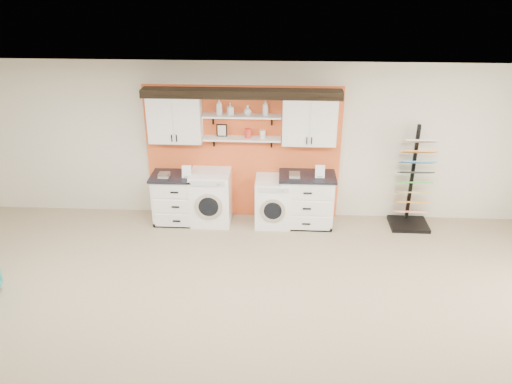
# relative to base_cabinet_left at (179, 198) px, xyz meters

# --- Properties ---
(floor) EXTENTS (10.00, 10.00, 0.00)m
(floor) POSITION_rel_base_cabinet_left_xyz_m (1.13, -3.64, -0.45)
(floor) COLOR gray
(floor) RESTS_ON ground
(ceiling) EXTENTS (10.00, 10.00, 0.00)m
(ceiling) POSITION_rel_base_cabinet_left_xyz_m (1.13, -3.64, 2.35)
(ceiling) COLOR white
(ceiling) RESTS_ON wall_back
(wall_back) EXTENTS (10.00, 0.00, 10.00)m
(wall_back) POSITION_rel_base_cabinet_left_xyz_m (1.13, 0.36, 0.95)
(wall_back) COLOR beige
(wall_back) RESTS_ON floor
(accent_panel) EXTENTS (3.40, 0.07, 2.40)m
(accent_panel) POSITION_rel_base_cabinet_left_xyz_m (1.13, 0.32, 0.75)
(accent_panel) COLOR #DB5625
(accent_panel) RESTS_ON wall_back
(upper_cabinet_left) EXTENTS (0.90, 0.35, 0.84)m
(upper_cabinet_left) POSITION_rel_base_cabinet_left_xyz_m (-0.00, 0.15, 1.43)
(upper_cabinet_left) COLOR white
(upper_cabinet_left) RESTS_ON wall_back
(upper_cabinet_right) EXTENTS (0.90, 0.35, 0.84)m
(upper_cabinet_right) POSITION_rel_base_cabinet_left_xyz_m (2.26, 0.15, 1.43)
(upper_cabinet_right) COLOR white
(upper_cabinet_right) RESTS_ON wall_back
(shelf_lower) EXTENTS (1.32, 0.28, 0.03)m
(shelf_lower) POSITION_rel_base_cabinet_left_xyz_m (1.13, 0.16, 1.08)
(shelf_lower) COLOR white
(shelf_lower) RESTS_ON wall_back
(shelf_upper) EXTENTS (1.32, 0.28, 0.03)m
(shelf_upper) POSITION_rel_base_cabinet_left_xyz_m (1.13, 0.16, 1.48)
(shelf_upper) COLOR white
(shelf_upper) RESTS_ON wall_back
(crown_molding) EXTENTS (3.30, 0.41, 0.13)m
(crown_molding) POSITION_rel_base_cabinet_left_xyz_m (1.13, 0.17, 1.88)
(crown_molding) COLOR black
(crown_molding) RESTS_ON wall_back
(picture_frame) EXTENTS (0.18, 0.02, 0.22)m
(picture_frame) POSITION_rel_base_cabinet_left_xyz_m (0.78, 0.21, 1.21)
(picture_frame) COLOR black
(picture_frame) RESTS_ON shelf_lower
(canister_red) EXTENTS (0.11, 0.11, 0.16)m
(canister_red) POSITION_rel_base_cabinet_left_xyz_m (1.23, 0.16, 1.18)
(canister_red) COLOR red
(canister_red) RESTS_ON shelf_lower
(canister_cream) EXTENTS (0.10, 0.10, 0.14)m
(canister_cream) POSITION_rel_base_cabinet_left_xyz_m (1.48, 0.16, 1.17)
(canister_cream) COLOR silver
(canister_cream) RESTS_ON shelf_lower
(base_cabinet_left) EXTENTS (0.92, 0.66, 0.90)m
(base_cabinet_left) POSITION_rel_base_cabinet_left_xyz_m (0.00, 0.00, 0.00)
(base_cabinet_left) COLOR white
(base_cabinet_left) RESTS_ON floor
(base_cabinet_right) EXTENTS (0.97, 0.66, 0.95)m
(base_cabinet_right) POSITION_rel_base_cabinet_left_xyz_m (2.26, -0.00, 0.03)
(base_cabinet_right) COLOR white
(base_cabinet_right) RESTS_ON floor
(washer) EXTENTS (0.69, 0.71, 0.96)m
(washer) POSITION_rel_base_cabinet_left_xyz_m (0.58, -0.00, 0.03)
(washer) COLOR white
(washer) RESTS_ON floor
(dryer) EXTENTS (0.62, 0.71, 0.86)m
(dryer) POSITION_rel_base_cabinet_left_xyz_m (1.68, -0.00, -0.02)
(dryer) COLOR white
(dryer) RESTS_ON floor
(sample_rack) EXTENTS (0.66, 0.55, 1.81)m
(sample_rack) POSITION_rel_base_cabinet_left_xyz_m (4.09, 0.04, 0.11)
(sample_rack) COLOR black
(sample_rack) RESTS_ON floor
(soap_bottle_a) EXTENTS (0.14, 0.14, 0.27)m
(soap_bottle_a) POSITION_rel_base_cabinet_left_xyz_m (0.75, 0.16, 1.63)
(soap_bottle_a) COLOR silver
(soap_bottle_a) RESTS_ON shelf_upper
(soap_bottle_b) EXTENTS (0.12, 0.12, 0.20)m
(soap_bottle_b) POSITION_rel_base_cabinet_left_xyz_m (0.94, 0.16, 1.60)
(soap_bottle_b) COLOR silver
(soap_bottle_b) RESTS_ON shelf_upper
(soap_bottle_c) EXTENTS (0.14, 0.14, 0.16)m
(soap_bottle_c) POSITION_rel_base_cabinet_left_xyz_m (1.23, 0.16, 1.58)
(soap_bottle_c) COLOR silver
(soap_bottle_c) RESTS_ON shelf_upper
(soap_bottle_d) EXTENTS (0.12, 0.12, 0.26)m
(soap_bottle_d) POSITION_rel_base_cabinet_left_xyz_m (1.52, 0.16, 1.63)
(soap_bottle_d) COLOR silver
(soap_bottle_d) RESTS_ON shelf_upper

